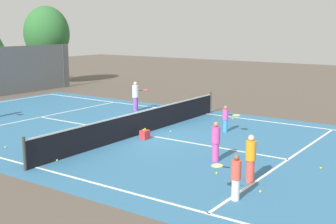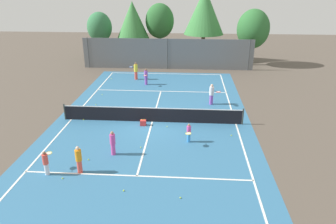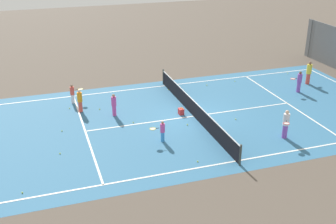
# 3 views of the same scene
# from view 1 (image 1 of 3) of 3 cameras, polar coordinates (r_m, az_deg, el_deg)

# --- Properties ---
(ground_plane) EXTENTS (80.00, 80.00, 0.00)m
(ground_plane) POSITION_cam_1_polar(r_m,az_deg,el_deg) (18.99, -3.44, -2.86)
(ground_plane) COLOR brown
(court_surface) EXTENTS (13.00, 25.00, 0.01)m
(court_surface) POSITION_cam_1_polar(r_m,az_deg,el_deg) (18.99, -3.44, -2.85)
(court_surface) COLOR teal
(court_surface) RESTS_ON ground_plane
(tennis_net) EXTENTS (11.90, 0.10, 1.10)m
(tennis_net) POSITION_cam_1_polar(r_m,az_deg,el_deg) (18.87, -3.46, -1.35)
(tennis_net) COLOR #333833
(tennis_net) RESTS_ON ground_plane
(tree_3) EXTENTS (3.48, 3.50, 6.05)m
(tree_3) POSITION_cam_1_polar(r_m,az_deg,el_deg) (36.52, -15.14, 9.59)
(tree_3) COLOR brown
(tree_3) RESTS_ON ground_plane
(player_0) EXTENTS (0.88, 0.70, 1.59)m
(player_0) POSITION_cam_1_polar(r_m,az_deg,el_deg) (24.15, -4.12, 2.07)
(player_0) COLOR purple
(player_0) RESTS_ON ground_plane
(player_2) EXTENTS (0.35, 0.82, 1.15)m
(player_2) POSITION_cam_1_polar(r_m,az_deg,el_deg) (19.40, 7.39, -0.81)
(player_2) COLOR #388CD8
(player_2) RESTS_ON ground_plane
(player_3) EXTENTS (0.30, 0.30, 1.42)m
(player_3) POSITION_cam_1_polar(r_m,az_deg,el_deg) (13.30, 10.45, -5.76)
(player_3) COLOR #E54C3F
(player_3) RESTS_ON ground_plane
(player_4) EXTENTS (0.37, 0.84, 1.24)m
(player_4) POSITION_cam_1_polar(r_m,az_deg,el_deg) (11.91, 8.50, -8.08)
(player_4) COLOR silver
(player_4) RESTS_ON ground_plane
(player_5) EXTENTS (0.29, 0.29, 1.37)m
(player_5) POSITION_cam_1_polar(r_m,az_deg,el_deg) (15.15, 6.08, -3.71)
(player_5) COLOR #D14799
(player_5) RESTS_ON ground_plane
(ball_crate) EXTENTS (0.37, 0.28, 0.43)m
(ball_crate) POSITION_cam_1_polar(r_m,az_deg,el_deg) (18.18, -2.96, -2.88)
(ball_crate) COLOR red
(ball_crate) RESTS_ON ground_plane
(tennis_ball_1) EXTENTS (0.07, 0.07, 0.07)m
(tennis_ball_1) POSITION_cam_1_polar(r_m,az_deg,el_deg) (17.91, -19.94, -4.23)
(tennis_ball_1) COLOR #CCE533
(tennis_ball_1) RESTS_ON ground_plane
(tennis_ball_2) EXTENTS (0.07, 0.07, 0.07)m
(tennis_ball_2) POSITION_cam_1_polar(r_m,az_deg,el_deg) (16.39, -15.39, -5.33)
(tennis_ball_2) COLOR #CCE533
(tennis_ball_2) RESTS_ON ground_plane
(tennis_ball_3) EXTENTS (0.07, 0.07, 0.07)m
(tennis_ball_3) POSITION_cam_1_polar(r_m,az_deg,el_deg) (22.19, 8.20, -0.86)
(tennis_ball_3) COLOR #CCE533
(tennis_ball_3) RESTS_ON ground_plane
(tennis_ball_5) EXTENTS (0.07, 0.07, 0.07)m
(tennis_ball_5) POSITION_cam_1_polar(r_m,az_deg,el_deg) (21.24, -5.97, -1.34)
(tennis_ball_5) COLOR #CCE533
(tennis_ball_5) RESTS_ON ground_plane
(tennis_ball_7) EXTENTS (0.07, 0.07, 0.07)m
(tennis_ball_7) POSITION_cam_1_polar(r_m,az_deg,el_deg) (19.34, 0.32, -2.49)
(tennis_ball_7) COLOR #CCE533
(tennis_ball_7) RESTS_ON ground_plane
(tennis_ball_9) EXTENTS (0.07, 0.07, 0.07)m
(tennis_ball_9) POSITION_cam_1_polar(r_m,az_deg,el_deg) (15.25, 18.83, -6.75)
(tennis_ball_9) COLOR #CCE533
(tennis_ball_9) RESTS_ON ground_plane
(tennis_ball_10) EXTENTS (0.07, 0.07, 0.07)m
(tennis_ball_10) POSITION_cam_1_polar(r_m,az_deg,el_deg) (15.70, -13.90, -5.97)
(tennis_ball_10) COLOR #CCE533
(tennis_ball_10) RESTS_ON ground_plane
(tennis_ball_11) EXTENTS (0.07, 0.07, 0.07)m
(tennis_ball_11) POSITION_cam_1_polar(r_m,az_deg,el_deg) (16.85, 5.85, -4.55)
(tennis_ball_11) COLOR #CCE533
(tennis_ball_11) RESTS_ON ground_plane
(tennis_ball_12) EXTENTS (0.07, 0.07, 0.07)m
(tennis_ball_12) POSITION_cam_1_polar(r_m,az_deg,el_deg) (14.04, 6.19, -7.72)
(tennis_ball_12) COLOR #CCE533
(tennis_ball_12) RESTS_ON ground_plane
(tennis_ball_13) EXTENTS (0.07, 0.07, 0.07)m
(tennis_ball_13) POSITION_cam_1_polar(r_m,az_deg,el_deg) (12.73, 11.65, -9.87)
(tennis_ball_13) COLOR #CCE533
(tennis_ball_13) RESTS_ON ground_plane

